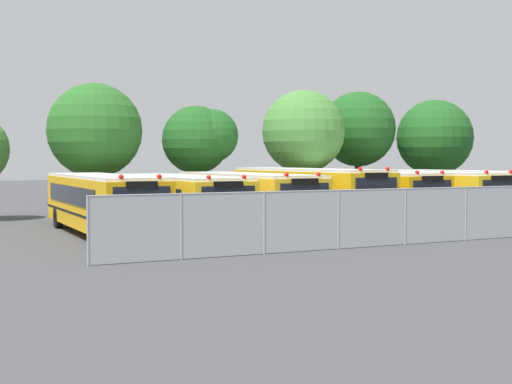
{
  "coord_description": "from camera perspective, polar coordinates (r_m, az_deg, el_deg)",
  "views": [
    {
      "loc": [
        -17.07,
        -28.51,
        3.06
      ],
      "look_at": [
        -2.69,
        0.0,
        1.6
      ],
      "focal_mm": 50.15,
      "sensor_mm": 36.0,
      "label": 1
    }
  ],
  "objects": [
    {
      "name": "tree_2",
      "position": [
        38.83,
        -4.4,
        4.27
      ],
      "size": [
        4.05,
        3.68,
        5.97
      ],
      "color": "#4C3823",
      "rests_on": "ground_plane"
    },
    {
      "name": "school_bus_2",
      "position": [
        31.51,
        -0.82,
        -0.47
      ],
      "size": [
        2.68,
        10.54,
        2.58
      ],
      "rotation": [
        0.0,
        0.0,
        3.13
      ],
      "color": "yellow",
      "rests_on": "ground_plane"
    },
    {
      "name": "school_bus_0",
      "position": [
        29.38,
        -12.19,
        -0.76
      ],
      "size": [
        2.66,
        11.52,
        2.57
      ],
      "rotation": [
        0.0,
        0.0,
        3.12
      ],
      "color": "#EAA80C",
      "rests_on": "ground_plane"
    },
    {
      "name": "school_bus_3",
      "position": [
        33.24,
        4.05,
        -0.16
      ],
      "size": [
        2.52,
        11.12,
        2.77
      ],
      "rotation": [
        0.0,
        0.0,
        3.14
      ],
      "color": "yellow",
      "rests_on": "ground_plane"
    },
    {
      "name": "tree_1",
      "position": [
        37.62,
        -12.86,
        4.88
      ],
      "size": [
        4.83,
        4.83,
        6.96
      ],
      "color": "#4C3823",
      "rests_on": "ground_plane"
    },
    {
      "name": "school_bus_1",
      "position": [
        30.4,
        -6.07,
        -0.67
      ],
      "size": [
        2.73,
        10.42,
        2.51
      ],
      "rotation": [
        0.0,
        0.0,
        3.13
      ],
      "color": "yellow",
      "rests_on": "ground_plane"
    },
    {
      "name": "tree_3",
      "position": [
        41.39,
        3.78,
        4.9
      ],
      "size": [
        4.78,
        4.78,
        7.07
      ],
      "color": "#4C3823",
      "rests_on": "ground_plane"
    },
    {
      "name": "tree_5",
      "position": [
        47.5,
        14.0,
        4.18
      ],
      "size": [
        4.88,
        4.88,
        6.89
      ],
      "color": "#4C3823",
      "rests_on": "ground_plane"
    },
    {
      "name": "traffic_cone",
      "position": [
        23.87,
        0.31,
        -4.05
      ],
      "size": [
        0.44,
        0.44,
        0.57
      ],
      "primitive_type": "cone",
      "color": "#EA5914",
      "rests_on": "ground_plane"
    },
    {
      "name": "school_bus_4",
      "position": [
        35.18,
        8.41,
        -0.17
      ],
      "size": [
        2.56,
        10.51,
        2.6
      ],
      "rotation": [
        0.0,
        0.0,
        3.14
      ],
      "color": "#EAA80C",
      "rests_on": "ground_plane"
    },
    {
      "name": "school_bus_6",
      "position": [
        39.3,
        16.31,
        0.05
      ],
      "size": [
        2.62,
        10.6,
        2.6
      ],
      "rotation": [
        0.0,
        0.0,
        3.16
      ],
      "color": "yellow",
      "rests_on": "ground_plane"
    },
    {
      "name": "tree_4",
      "position": [
        45.38,
        8.09,
        4.99
      ],
      "size": [
        4.69,
        4.69,
        7.3
      ],
      "color": "#4C3823",
      "rests_on": "ground_plane"
    },
    {
      "name": "school_bus_5",
      "position": [
        36.73,
        12.9,
        -0.08
      ],
      "size": [
        2.78,
        11.3,
        2.6
      ],
      "rotation": [
        0.0,
        0.0,
        3.13
      ],
      "color": "yellow",
      "rests_on": "ground_plane"
    },
    {
      "name": "chainlink_fence",
      "position": [
        27.02,
        14.17,
        -1.71
      ],
      "size": [
        25.67,
        0.07,
        2.04
      ],
      "color": "#9EA0A3",
      "rests_on": "ground_plane"
    },
    {
      "name": "ground_plane",
      "position": [
        33.37,
        4.13,
        -2.65
      ],
      "size": [
        160.0,
        160.0,
        0.0
      ],
      "primitive_type": "plane",
      "color": "#424244"
    }
  ]
}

